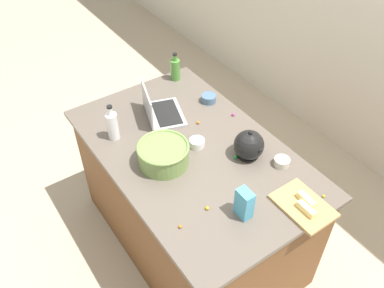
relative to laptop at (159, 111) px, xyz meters
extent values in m
plane|color=#B7A88E|center=(0.39, -0.01, -0.95)|extent=(12.00, 12.00, 0.00)
cube|color=brown|center=(0.39, -0.01, -0.51)|extent=(1.54, 0.93, 0.87)
cube|color=#60564C|center=(0.39, -0.01, -0.06)|extent=(1.60, 0.99, 0.03)
cube|color=#B7B7BC|center=(0.01, 0.04, -0.04)|extent=(0.36, 0.31, 0.02)
cube|color=black|center=(0.02, 0.05, -0.03)|extent=(0.31, 0.23, 0.00)
cube|color=#B7B7BC|center=(-0.02, -0.07, 0.07)|extent=(0.29, 0.10, 0.20)
cube|color=#333842|center=(-0.02, -0.07, 0.07)|extent=(0.26, 0.09, 0.18)
cylinder|color=#72934C|center=(0.38, -0.21, 0.02)|extent=(0.29, 0.29, 0.12)
cylinder|color=black|center=(0.38, -0.21, 0.02)|extent=(0.24, 0.24, 0.11)
torus|color=#72934C|center=(0.38, -0.21, 0.08)|extent=(0.30, 0.30, 0.02)
cylinder|color=white|center=(0.02, -0.34, 0.04)|extent=(0.07, 0.07, 0.18)
cylinder|color=white|center=(0.02, -0.34, 0.16)|extent=(0.03, 0.03, 0.05)
cylinder|color=black|center=(0.02, -0.34, 0.19)|extent=(0.03, 0.03, 0.01)
cylinder|color=#4C8C38|center=(-0.31, 0.33, 0.03)|extent=(0.07, 0.07, 0.16)
cylinder|color=#4C8C38|center=(-0.31, 0.33, 0.13)|extent=(0.03, 0.03, 0.04)
cylinder|color=black|center=(-0.31, 0.33, 0.16)|extent=(0.03, 0.03, 0.01)
cylinder|color=black|center=(0.61, 0.24, -0.04)|extent=(0.13, 0.13, 0.01)
sphere|color=black|center=(0.61, 0.24, 0.03)|extent=(0.18, 0.18, 0.18)
cone|color=black|center=(0.70, 0.24, 0.05)|extent=(0.08, 0.03, 0.07)
sphere|color=black|center=(0.61, 0.24, 0.13)|extent=(0.02, 0.02, 0.02)
cube|color=tan|center=(1.08, 0.22, -0.04)|extent=(0.31, 0.22, 0.02)
cube|color=#F4E58C|center=(1.12, 0.20, -0.01)|extent=(0.11, 0.04, 0.04)
cube|color=#F4E58C|center=(1.07, 0.24, -0.01)|extent=(0.11, 0.04, 0.04)
cylinder|color=beige|center=(0.79, 0.35, -0.02)|extent=(0.09, 0.09, 0.05)
cylinder|color=white|center=(0.37, 0.04, -0.02)|extent=(0.09, 0.09, 0.05)
cylinder|color=slate|center=(0.05, 0.36, -0.02)|extent=(0.10, 0.10, 0.05)
cube|color=#4CA5CC|center=(0.93, -0.07, 0.04)|extent=(0.09, 0.06, 0.17)
sphere|color=blue|center=(0.52, 0.31, -0.04)|extent=(0.02, 0.02, 0.02)
sphere|color=green|center=(0.59, 0.16, -0.04)|extent=(0.02, 0.02, 0.02)
sphere|color=orange|center=(0.82, -0.38, -0.04)|extent=(0.02, 0.02, 0.02)
sphere|color=yellow|center=(0.80, -0.20, -0.04)|extent=(0.02, 0.02, 0.02)
sphere|color=#CC3399|center=(0.38, -0.17, -0.04)|extent=(0.01, 0.01, 0.01)
sphere|color=#CC3399|center=(0.27, 0.40, -0.04)|extent=(0.02, 0.02, 0.02)
sphere|color=yellow|center=(1.09, 0.36, -0.04)|extent=(0.02, 0.02, 0.02)
sphere|color=orange|center=(0.21, 0.16, -0.04)|extent=(0.02, 0.02, 0.02)
camera|label=1|loc=(1.87, -1.03, 1.65)|focal=38.34mm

